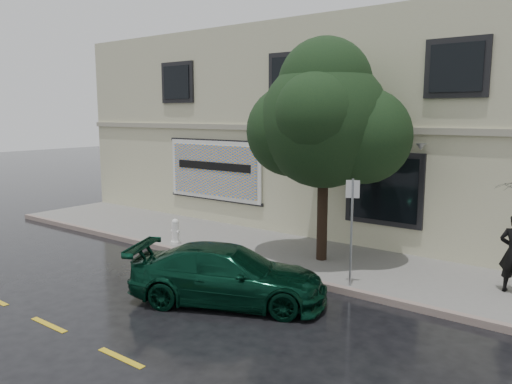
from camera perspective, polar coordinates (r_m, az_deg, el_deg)
The scene contains 10 objects.
ground at distance 12.76m, azimuth -8.76°, elevation -9.70°, with size 90.00×90.00×0.00m, color black.
sidewalk at distance 15.07m, azimuth 0.16°, elevation -6.37°, with size 20.00×3.50×0.15m, color gray.
curb at distance 13.77m, azimuth -4.25°, elevation -7.89°, with size 20.00×0.18×0.16m, color gray.
road_marking at distance 10.78m, azimuth -22.59°, elevation -13.84°, with size 19.00×0.12×0.01m, color gold.
building at distance 19.45m, azimuth 10.46°, elevation 7.16°, with size 20.00×8.12×7.00m.
billboard at distance 17.97m, azimuth -4.81°, elevation 2.52°, with size 4.30×0.16×2.20m.
car at distance 10.92m, azimuth -3.21°, elevation -9.42°, with size 1.88×4.25×1.24m, color black.
street_tree at distance 13.20m, azimuth 7.80°, elevation 7.77°, with size 3.39×3.39×5.36m.
fire_hydrant at distance 15.35m, azimuth -9.19°, elevation -4.48°, with size 0.31×0.29×0.77m.
sign_pole at distance 11.46m, azimuth 10.89°, elevation -3.35°, with size 0.29×0.13×2.48m.
Camera 1 is at (8.72, -8.38, 4.06)m, focal length 35.00 mm.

